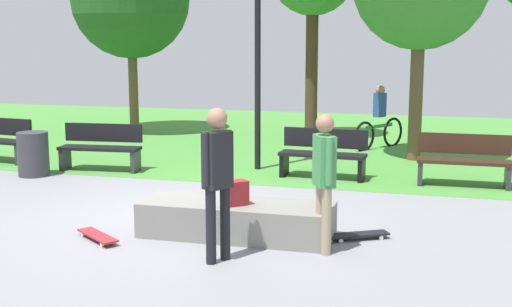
{
  "coord_description": "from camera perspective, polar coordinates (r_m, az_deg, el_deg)",
  "views": [
    {
      "loc": [
        3.66,
        -8.9,
        2.6
      ],
      "look_at": [
        1.19,
        0.26,
        0.95
      ],
      "focal_mm": 47.04,
      "sensor_mm": 36.0,
      "label": 1
    }
  ],
  "objects": [
    {
      "name": "ground_plane",
      "position": [
        9.97,
        -7.03,
        -5.31
      ],
      "size": [
        28.0,
        28.0,
        0.0
      ],
      "primitive_type": "plane",
      "color": "gray"
    },
    {
      "name": "skateboard_by_ledge",
      "position": [
        8.97,
        -13.31,
        -6.82
      ],
      "size": [
        0.76,
        0.63,
        0.08
      ],
      "color": "#A5262D",
      "rests_on": "ground_plane"
    },
    {
      "name": "backpack_on_ledge",
      "position": [
        8.66,
        -1.68,
        -3.36
      ],
      "size": [
        0.34,
        0.34,
        0.32
      ],
      "primitive_type": "cube",
      "rotation": [
        0.0,
        0.0,
        3.88
      ],
      "color": "maroon",
      "rests_on": "concrete_ledge"
    },
    {
      "name": "skater_watching",
      "position": [
        8.1,
        5.81,
        -1.61
      ],
      "size": [
        0.33,
        0.39,
        1.7
      ],
      "color": "tan",
      "rests_on": "ground_plane"
    },
    {
      "name": "skateboard_spare",
      "position": [
        8.89,
        8.72,
        -6.83
      ],
      "size": [
        0.79,
        0.57,
        0.08
      ],
      "color": "black",
      "rests_on": "ground_plane"
    },
    {
      "name": "grass_lawn",
      "position": [
        17.64,
        2.96,
        1.4
      ],
      "size": [
        26.6,
        11.69,
        0.01
      ],
      "primitive_type": "cube",
      "color": "#478C38",
      "rests_on": "ground_plane"
    },
    {
      "name": "park_bench_far_left",
      "position": [
        13.54,
        -13.04,
        0.62
      ],
      "size": [
        1.63,
        0.6,
        0.91
      ],
      "color": "black",
      "rests_on": "ground_plane"
    },
    {
      "name": "tree_leaning_ash",
      "position": [
        18.73,
        -10.61,
        12.74
      ],
      "size": [
        3.17,
        3.17,
        5.19
      ],
      "color": "brown",
      "rests_on": "grass_lawn"
    },
    {
      "name": "lamp_post",
      "position": [
        13.12,
        0.14,
        10.23
      ],
      "size": [
        0.28,
        0.28,
        4.44
      ],
      "color": "black",
      "rests_on": "ground_plane"
    },
    {
      "name": "cyclist_on_bicycle",
      "position": [
        16.04,
        10.44,
        2.67
      ],
      "size": [
        1.02,
        1.57,
        1.52
      ],
      "color": "black",
      "rests_on": "ground_plane"
    },
    {
      "name": "park_bench_by_oak",
      "position": [
        12.53,
        5.75,
        0.09
      ],
      "size": [
        1.63,
        0.57,
        0.91
      ],
      "color": "black",
      "rests_on": "ground_plane"
    },
    {
      "name": "concrete_ledge",
      "position": [
        8.87,
        -1.66,
        -5.64
      ],
      "size": [
        2.53,
        0.86,
        0.46
      ],
      "primitive_type": "cube",
      "color": "gray",
      "rests_on": "ground_plane"
    },
    {
      "name": "trash_bin",
      "position": [
        13.36,
        -18.42,
        -0.04
      ],
      "size": [
        0.58,
        0.58,
        0.83
      ],
      "primitive_type": "cylinder",
      "color": "#333338",
      "rests_on": "ground_plane"
    },
    {
      "name": "skater_performing_trick",
      "position": [
        7.71,
        -3.29,
        -1.58
      ],
      "size": [
        0.33,
        0.38,
        1.81
      ],
      "color": "black",
      "rests_on": "ground_plane"
    },
    {
      "name": "park_bench_near_path",
      "position": [
        12.35,
        17.26,
        -0.45
      ],
      "size": [
        1.6,
        0.47,
        0.91
      ],
      "color": "#331E14",
      "rests_on": "ground_plane"
    }
  ]
}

